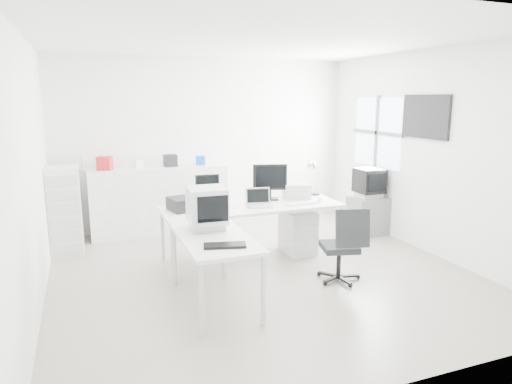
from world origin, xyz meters
name	(u,v)px	position (x,y,z in m)	size (l,w,h in m)	color
floor	(262,273)	(0.00, 0.00, 0.00)	(5.00, 5.00, 0.01)	#BAB8A7
ceiling	(262,40)	(0.00, 0.00, 2.80)	(5.00, 5.00, 0.01)	white
back_wall	(208,143)	(0.00, 2.50, 1.40)	(5.00, 0.02, 2.80)	white
left_wall	(30,175)	(-2.50, 0.00, 1.40)	(0.02, 5.00, 2.80)	white
right_wall	(429,153)	(2.50, 0.00, 1.40)	(0.02, 5.00, 2.80)	white
window	(377,133)	(2.48, 1.20, 1.60)	(0.02, 1.20, 1.10)	white
wall_picture	(425,117)	(2.47, 0.10, 1.90)	(0.04, 0.90, 0.60)	black
main_desk	(253,233)	(0.07, 0.51, 0.38)	(2.40, 0.80, 0.75)	white
side_desk	(214,269)	(-0.78, -0.59, 0.38)	(0.70, 1.40, 0.75)	white
drawer_pedestal	(298,232)	(0.77, 0.56, 0.30)	(0.40, 0.50, 0.60)	white
inkjet_printer	(188,203)	(-0.78, 0.61, 0.83)	(0.46, 0.36, 0.16)	black
lcd_monitor_small	(207,190)	(-0.48, 0.76, 0.95)	(0.32, 0.18, 0.40)	black
lcd_monitor_large	(270,182)	(0.42, 0.76, 1.00)	(0.48, 0.19, 0.50)	black
laptop	(259,199)	(0.12, 0.41, 0.86)	(0.34, 0.35, 0.22)	#B7B7BA
white_keyboard	(302,203)	(0.72, 0.36, 0.76)	(0.46, 0.14, 0.02)	white
white_mouse	(320,199)	(1.02, 0.41, 0.78)	(0.06, 0.06, 0.06)	white
laser_printer	(297,191)	(0.82, 0.73, 0.85)	(0.36, 0.31, 0.21)	#B7B7B7
desk_lamp	(316,180)	(1.17, 0.81, 0.98)	(0.15, 0.15, 0.46)	silver
crt_monitor	(207,211)	(-0.78, -0.34, 0.95)	(0.35, 0.35, 0.41)	#B7B7BA
black_keyboard	(225,245)	(-0.78, -0.99, 0.76)	(0.41, 0.16, 0.03)	black
office_chair	(339,243)	(0.78, -0.54, 0.46)	(0.53, 0.53, 0.92)	#292A2E
tv_cabinet	(368,215)	(2.22, 0.97, 0.30)	(0.55, 0.45, 0.60)	slate
crt_tv	(369,183)	(2.22, 0.97, 0.83)	(0.50, 0.48, 0.45)	black
sideboard	(159,200)	(-0.89, 2.24, 0.54)	(2.15, 0.54, 1.07)	white
clutter_box_a	(105,163)	(-1.69, 2.24, 1.18)	(0.20, 0.18, 0.20)	red
clutter_box_b	(138,164)	(-1.19, 2.24, 1.14)	(0.12, 0.11, 0.12)	white
clutter_box_c	(170,161)	(-0.69, 2.24, 1.17)	(0.19, 0.17, 0.19)	black
clutter_box_d	(201,160)	(-0.19, 2.24, 1.15)	(0.15, 0.13, 0.15)	blue
clutter_bottle	(84,163)	(-1.99, 2.28, 1.18)	(0.07, 0.07, 0.22)	white
filing_cabinet	(65,210)	(-2.28, 1.71, 0.61)	(0.43, 0.51, 1.22)	white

